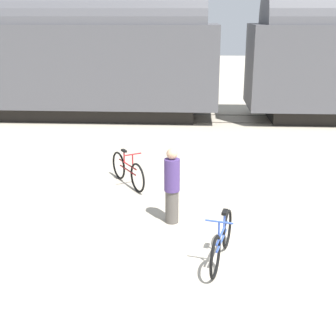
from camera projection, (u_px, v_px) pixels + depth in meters
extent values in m
plane|color=#B2A893|center=(272.00, 246.00, 8.57)|extent=(80.00, 80.00, 0.00)
cube|color=black|center=(76.00, 110.00, 19.10)|extent=(9.57, 2.29, 0.55)
cube|color=#4C4C51|center=(74.00, 65.00, 18.52)|extent=(11.39, 3.05, 3.11)
cylinder|color=#4C4C51|center=(71.00, 24.00, 18.03)|extent=(10.48, 2.90, 2.90)
cube|color=#4C4238|center=(232.00, 123.00, 18.16)|extent=(61.19, 0.07, 0.01)
cube|color=#4C4238|center=(230.00, 115.00, 19.52)|extent=(61.19, 0.07, 0.01)
torus|color=black|center=(215.00, 257.00, 7.47)|extent=(0.22, 0.70, 0.71)
torus|color=black|center=(227.00, 229.00, 8.45)|extent=(0.22, 0.70, 0.71)
cylinder|color=#3351B7|center=(222.00, 233.00, 7.90)|extent=(0.26, 0.93, 0.04)
cylinder|color=#3351B7|center=(222.00, 240.00, 7.95)|extent=(0.24, 0.84, 0.04)
cylinder|color=#3351B7|center=(224.00, 220.00, 8.03)|extent=(0.04, 0.04, 0.30)
cube|color=black|center=(225.00, 212.00, 7.98)|extent=(0.13, 0.21, 0.05)
cylinder|color=#3351B7|center=(219.00, 231.00, 7.58)|extent=(0.04, 0.04, 0.33)
cylinder|color=#3351B7|center=(219.00, 222.00, 7.53)|extent=(0.45, 0.14, 0.03)
torus|color=black|center=(138.00, 178.00, 11.06)|extent=(0.43, 0.63, 0.71)
torus|color=black|center=(119.00, 165.00, 11.95)|extent=(0.43, 0.63, 0.71)
cylinder|color=#A31E23|center=(128.00, 164.00, 11.45)|extent=(0.55, 0.82, 0.04)
cylinder|color=#A31E23|center=(128.00, 170.00, 11.50)|extent=(0.51, 0.75, 0.04)
cylinder|color=#A31E23|center=(124.00, 157.00, 11.56)|extent=(0.04, 0.04, 0.30)
cube|color=black|center=(124.00, 151.00, 11.51)|extent=(0.18, 0.21, 0.05)
cylinder|color=#A31E23|center=(133.00, 161.00, 11.15)|extent=(0.04, 0.04, 0.33)
cylinder|color=#A31E23|center=(133.00, 154.00, 11.10)|extent=(0.40, 0.28, 0.03)
cylinder|color=#514C47|center=(172.00, 206.00, 9.46)|extent=(0.27, 0.27, 0.69)
cylinder|color=#473370|center=(172.00, 175.00, 9.24)|extent=(0.31, 0.31, 0.66)
sphere|color=tan|center=(172.00, 154.00, 9.10)|extent=(0.22, 0.22, 0.22)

